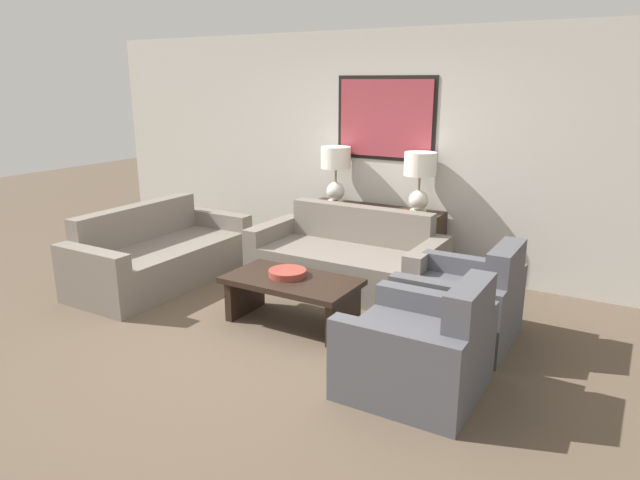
# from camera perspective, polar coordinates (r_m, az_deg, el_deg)

# --- Properties ---
(ground_plane) EXTENTS (20.00, 20.00, 0.00)m
(ground_plane) POSITION_cam_1_polar(r_m,az_deg,el_deg) (4.85, -6.22, -10.19)
(ground_plane) COLOR brown
(back_wall) EXTENTS (8.02, 0.12, 2.65)m
(back_wall) POSITION_cam_1_polar(r_m,az_deg,el_deg) (6.58, 6.65, 8.80)
(back_wall) COLOR beige
(back_wall) RESTS_ON ground_plane
(console_table) EXTENTS (1.57, 0.36, 0.74)m
(console_table) POSITION_cam_1_polar(r_m,az_deg,el_deg) (6.53, 5.45, 0.16)
(console_table) COLOR #332319
(console_table) RESTS_ON ground_plane
(table_lamp_left) EXTENTS (0.34, 0.34, 0.64)m
(table_lamp_left) POSITION_cam_1_polar(r_m,az_deg,el_deg) (6.60, 1.59, 7.34)
(table_lamp_left) COLOR silver
(table_lamp_left) RESTS_ON console_table
(table_lamp_right) EXTENTS (0.34, 0.34, 0.64)m
(table_lamp_right) POSITION_cam_1_polar(r_m,az_deg,el_deg) (6.17, 9.95, 6.54)
(table_lamp_right) COLOR silver
(table_lamp_right) RESTS_ON console_table
(couch_by_back_wall) EXTENTS (1.98, 0.90, 0.81)m
(couch_by_back_wall) POSITION_cam_1_polar(r_m,az_deg,el_deg) (5.99, 2.72, -2.14)
(couch_by_back_wall) COLOR slate
(couch_by_back_wall) RESTS_ON ground_plane
(couch_by_side) EXTENTS (0.90, 1.98, 0.81)m
(couch_by_side) POSITION_cam_1_polar(r_m,az_deg,el_deg) (6.38, -15.68, -1.59)
(couch_by_side) COLOR slate
(couch_by_side) RESTS_ON ground_plane
(coffee_table) EXTENTS (1.17, 0.64, 0.43)m
(coffee_table) POSITION_cam_1_polar(r_m,az_deg,el_deg) (5.06, -2.84, -5.09)
(coffee_table) COLOR black
(coffee_table) RESTS_ON ground_plane
(decorative_bowl) EXTENTS (0.34, 0.34, 0.06)m
(decorative_bowl) POSITION_cam_1_polar(r_m,az_deg,el_deg) (5.07, -3.27, -3.30)
(decorative_bowl) COLOR #93382D
(decorative_bowl) RESTS_ON coffee_table
(armchair_near_back_wall) EXTENTS (0.90, 0.89, 0.85)m
(armchair_near_back_wall) POSITION_cam_1_polar(r_m,az_deg,el_deg) (4.95, 14.04, -6.35)
(armchair_near_back_wall) COLOR #4C4C51
(armchair_near_back_wall) RESTS_ON ground_plane
(armchair_near_camera) EXTENTS (0.90, 0.89, 0.85)m
(armchair_near_camera) POSITION_cam_1_polar(r_m,az_deg,el_deg) (4.09, 9.92, -10.97)
(armchair_near_camera) COLOR #4C4C51
(armchair_near_camera) RESTS_ON ground_plane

